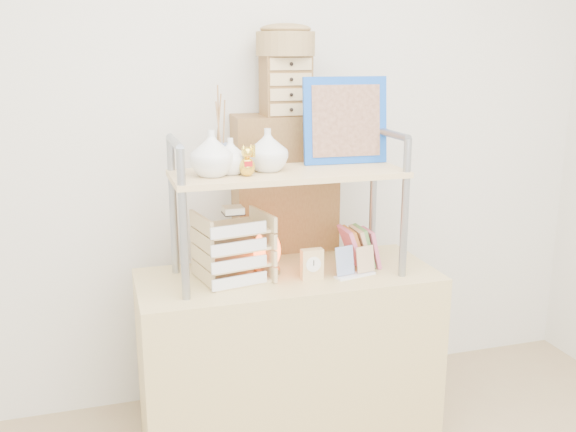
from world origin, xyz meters
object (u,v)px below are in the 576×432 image
Objects in this scene: desk at (288,359)px; letter_tray at (234,251)px; cabinet at (285,262)px; salt_lamp at (267,251)px.

letter_tray reaches higher than desk.
salt_lamp is at bearing -113.74° from cabinet.
cabinet is (0.09, 0.37, 0.30)m from desk.
cabinet is 7.28× the size of salt_lamp.
cabinet reaches higher than letter_tray.
desk is 0.54m from letter_tray.
salt_lamp is (0.14, 0.04, -0.02)m from letter_tray.
desk is at bearing 0.65° from letter_tray.
letter_tray is 1.60× the size of salt_lamp.
cabinet is at bearing 49.81° from letter_tray.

